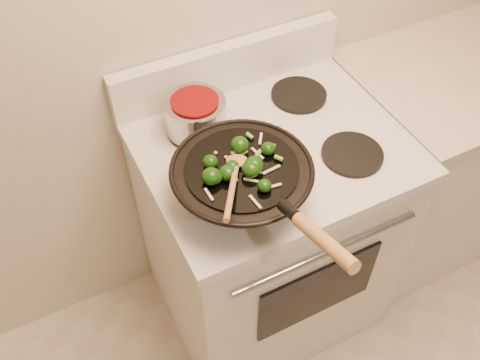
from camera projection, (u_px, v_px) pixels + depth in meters
name	position (u px, v px, depth m)	size (l,w,h in m)	color
stove	(267.00, 232.00, 1.93)	(0.78, 0.67, 1.08)	silver
counter_unit	(437.00, 156.00, 2.20)	(0.83, 0.62, 0.91)	white
wok	(243.00, 181.00, 1.39)	(0.37, 0.62, 0.24)	black
stirfry	(237.00, 166.00, 1.33)	(0.23, 0.24, 0.04)	#103708
wooden_spoon	(234.00, 176.00, 1.29)	(0.17, 0.24, 0.08)	#A0703F
saucepan	(196.00, 115.00, 1.57)	(0.18, 0.28, 0.11)	#9A9CA2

